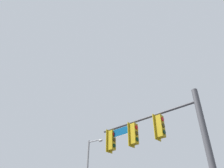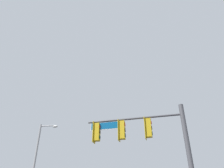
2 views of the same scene
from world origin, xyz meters
TOP-DOWN VIEW (x-y plane):
  - signal_pole_near at (-4.69, -7.74)m, footprint 5.78×1.65m

SIDE VIEW (x-z plane):
  - signal_pole_near at x=-4.69m, z-range 1.25..8.07m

